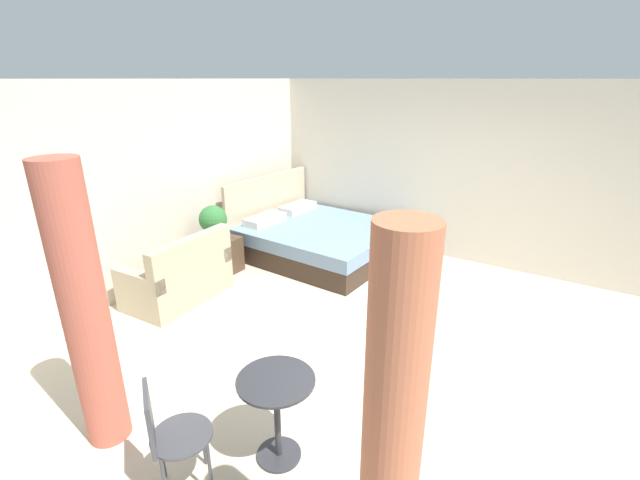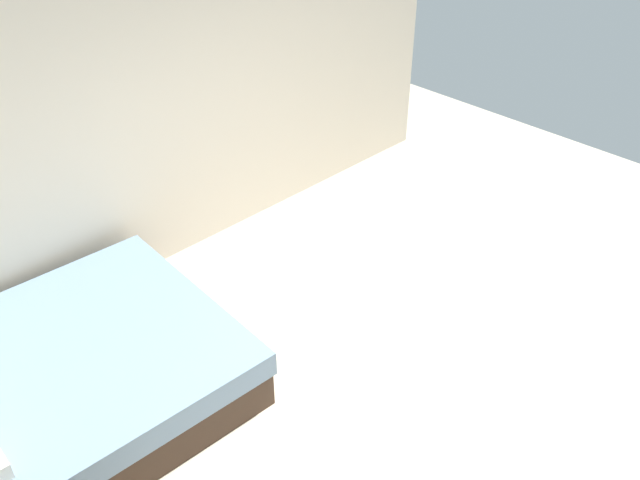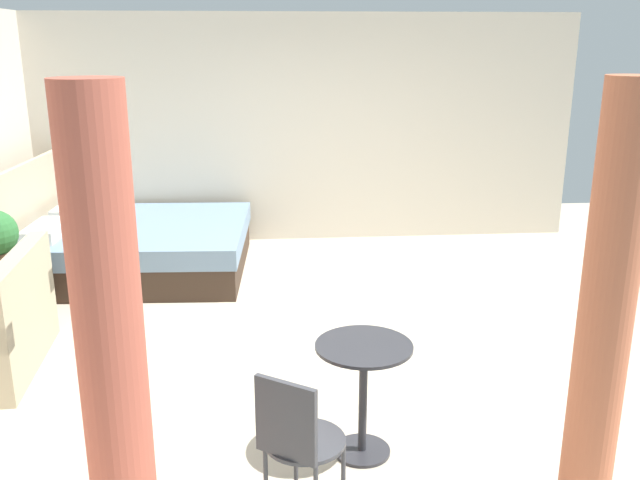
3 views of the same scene
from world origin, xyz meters
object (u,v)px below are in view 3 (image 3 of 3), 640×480
nightstand (13,292)px  cafe_chair_near_window (296,437)px  bed (133,245)px  balcony_table (363,379)px

nightstand → cafe_chair_near_window: size_ratio=0.61×
bed → balcony_table: size_ratio=3.33×
bed → balcony_table: bearing=-150.9°
nightstand → balcony_table: balcony_table is taller
nightstand → balcony_table: size_ratio=0.74×
cafe_chair_near_window → bed: bearing=20.4°
bed → nightstand: bed is taller
bed → nightstand: (-1.28, 0.81, -0.02)m
bed → nightstand: bearing=147.7°
balcony_table → cafe_chair_near_window: (-0.62, 0.42, 0.04)m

